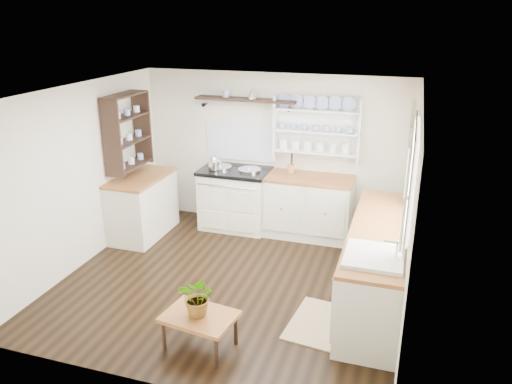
{
  "coord_description": "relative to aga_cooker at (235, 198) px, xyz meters",
  "views": [
    {
      "loc": [
        1.91,
        -5.04,
        3.11
      ],
      "look_at": [
        0.24,
        0.25,
        1.1
      ],
      "focal_mm": 35.0,
      "sensor_mm": 36.0,
      "label": 1
    }
  ],
  "objects": [
    {
      "name": "wall_right",
      "position": [
        2.51,
        -1.57,
        0.68
      ],
      "size": [
        0.02,
        3.8,
        2.3
      ],
      "primitive_type": "cube",
      "color": "beige",
      "rests_on": "ground"
    },
    {
      "name": "ceiling",
      "position": [
        0.51,
        -1.57,
        1.83
      ],
      "size": [
        4.0,
        3.8,
        0.01
      ],
      "primitive_type": "cube",
      "color": "white",
      "rests_on": "wall_back"
    },
    {
      "name": "window",
      "position": [
        2.46,
        -1.42,
        1.1
      ],
      "size": [
        0.08,
        1.55,
        1.22
      ],
      "color": "white",
      "rests_on": "wall_right"
    },
    {
      "name": "back_cabinets",
      "position": [
        1.11,
        0.03,
        -0.01
      ],
      "size": [
        1.27,
        0.63,
        0.9
      ],
      "color": "beige",
      "rests_on": "floor"
    },
    {
      "name": "wall_left",
      "position": [
        -1.49,
        -1.57,
        0.68
      ],
      "size": [
        0.02,
        3.8,
        2.3
      ],
      "primitive_type": "cube",
      "color": "beige",
      "rests_on": "ground"
    },
    {
      "name": "belfast_sink",
      "position": [
        2.21,
        -2.22,
        0.33
      ],
      "size": [
        0.55,
        0.6,
        0.45
      ],
      "color": "white",
      "rests_on": "right_cabinets"
    },
    {
      "name": "plate_rack",
      "position": [
        1.16,
        0.29,
        1.09
      ],
      "size": [
        1.2,
        0.22,
        0.9
      ],
      "color": "white",
      "rests_on": "wall_back"
    },
    {
      "name": "high_shelf",
      "position": [
        0.11,
        0.21,
        1.44
      ],
      "size": [
        1.5,
        0.29,
        0.16
      ],
      "color": "black",
      "rests_on": "wall_back"
    },
    {
      "name": "left_shelving",
      "position": [
        -1.33,
        -0.67,
        1.08
      ],
      "size": [
        0.28,
        0.8,
        1.05
      ],
      "primitive_type": "cube",
      "color": "black",
      "rests_on": "wall_left"
    },
    {
      "name": "floor",
      "position": [
        0.51,
        -1.57,
        -0.47
      ],
      "size": [
        4.0,
        3.8,
        0.01
      ],
      "primitive_type": "cube",
      "color": "black",
      "rests_on": "ground"
    },
    {
      "name": "center_table",
      "position": [
        0.66,
        -2.86,
        -0.14
      ],
      "size": [
        0.74,
        0.57,
        0.37
      ],
      "rotation": [
        0.0,
        0.0,
        -0.14
      ],
      "color": "brown",
      "rests_on": "floor"
    },
    {
      "name": "kettle",
      "position": [
        -0.28,
        -0.12,
        0.56
      ],
      "size": [
        0.16,
        0.16,
        0.2
      ],
      "primitive_type": null,
      "color": "silver",
      "rests_on": "aga_cooker"
    },
    {
      "name": "right_cabinets",
      "position": [
        2.21,
        -1.47,
        -0.01
      ],
      "size": [
        0.62,
        2.43,
        0.9
      ],
      "color": "beige",
      "rests_on": "floor"
    },
    {
      "name": "floor_rug",
      "position": [
        1.69,
        -2.13,
        -0.46
      ],
      "size": [
        0.64,
        0.91,
        0.02
      ],
      "primitive_type": "cube",
      "rotation": [
        0.0,
        0.0,
        -0.11
      ],
      "color": "#83624C",
      "rests_on": "floor"
    },
    {
      "name": "wall_back",
      "position": [
        0.51,
        0.33,
        0.68
      ],
      "size": [
        4.0,
        0.02,
        2.3
      ],
      "primitive_type": "cube",
      "color": "beige",
      "rests_on": "ground"
    },
    {
      "name": "aga_cooker",
      "position": [
        0.0,
        0.0,
        0.0
      ],
      "size": [
        1.02,
        0.71,
        0.95
      ],
      "color": "white",
      "rests_on": "floor"
    },
    {
      "name": "potted_plant",
      "position": [
        0.66,
        -2.86,
        0.1
      ],
      "size": [
        0.38,
        0.34,
        0.4
      ],
      "primitive_type": "imported",
      "rotation": [
        0.0,
        0.0,
        -0.07
      ],
      "color": "#3F7233",
      "rests_on": "center_table"
    },
    {
      "name": "left_cabinets",
      "position": [
        -1.19,
        -0.67,
        -0.01
      ],
      "size": [
        0.62,
        1.13,
        0.9
      ],
      "color": "beige",
      "rests_on": "floor"
    },
    {
      "name": "utensil_crock",
      "position": [
        0.82,
        0.11,
        0.5
      ],
      "size": [
        0.11,
        0.11,
        0.12
      ],
      "primitive_type": "cylinder",
      "color": "#A66D3D",
      "rests_on": "back_cabinets"
    }
  ]
}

